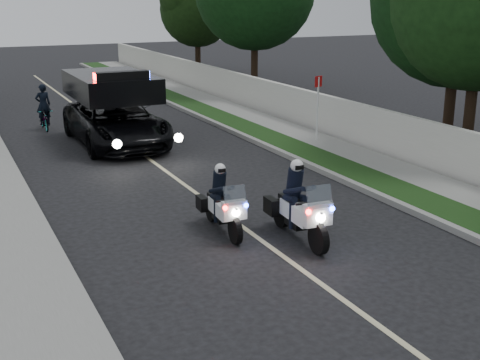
% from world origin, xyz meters
% --- Properties ---
extents(ground, '(120.00, 120.00, 0.00)m').
position_xyz_m(ground, '(0.00, 0.00, 0.00)').
color(ground, black).
rests_on(ground, ground).
extents(curb_right, '(0.20, 60.00, 0.15)m').
position_xyz_m(curb_right, '(4.10, 10.00, 0.07)').
color(curb_right, gray).
rests_on(curb_right, ground).
extents(grass_verge, '(1.20, 60.00, 0.16)m').
position_xyz_m(grass_verge, '(4.80, 10.00, 0.08)').
color(grass_verge, '#193814').
rests_on(grass_verge, ground).
extents(sidewalk_right, '(1.40, 60.00, 0.16)m').
position_xyz_m(sidewalk_right, '(6.10, 10.00, 0.08)').
color(sidewalk_right, gray).
rests_on(sidewalk_right, ground).
extents(property_wall, '(0.22, 60.00, 1.50)m').
position_xyz_m(property_wall, '(7.10, 10.00, 0.75)').
color(property_wall, beige).
rests_on(property_wall, ground).
extents(curb_left, '(0.20, 60.00, 0.15)m').
position_xyz_m(curb_left, '(-4.10, 10.00, 0.07)').
color(curb_left, gray).
rests_on(curb_left, ground).
extents(lane_marking, '(0.12, 50.00, 0.01)m').
position_xyz_m(lane_marking, '(0.00, 10.00, 0.00)').
color(lane_marking, '#BFB78C').
rests_on(lane_marking, ground).
extents(police_moto_left, '(0.76, 1.85, 1.54)m').
position_xyz_m(police_moto_left, '(-0.52, 4.04, 0.00)').
color(police_moto_left, white).
rests_on(police_moto_left, ground).
extents(police_moto_right, '(0.84, 2.10, 1.76)m').
position_xyz_m(police_moto_right, '(0.76, 2.91, 0.00)').
color(police_moto_right, silver).
rests_on(police_moto_right, ground).
extents(police_suv, '(2.73, 5.89, 2.86)m').
position_xyz_m(police_suv, '(-0.38, 13.42, 0.00)').
color(police_suv, black).
rests_on(police_suv, ground).
extents(bicycle, '(0.54, 1.53, 0.80)m').
position_xyz_m(bicycle, '(-2.23, 17.14, 0.00)').
color(bicycle, black).
rests_on(bicycle, ground).
extents(cyclist, '(0.60, 0.42, 1.58)m').
position_xyz_m(cyclist, '(-2.23, 17.14, 0.00)').
color(cyclist, black).
rests_on(cyclist, ground).
extents(sign_post, '(0.50, 0.50, 2.47)m').
position_xyz_m(sign_post, '(6.00, 10.45, 0.00)').
color(sign_post, red).
rests_on(sign_post, ground).
extents(tree_right_b, '(5.95, 5.95, 9.77)m').
position_xyz_m(tree_right_b, '(9.60, 6.98, 0.00)').
color(tree_right_b, '#1A4015').
rests_on(tree_right_b, ground).
extents(tree_right_c, '(6.10, 6.10, 9.55)m').
position_xyz_m(tree_right_c, '(9.77, 8.07, 0.00)').
color(tree_right_c, '#103310').
rests_on(tree_right_c, ground).
extents(tree_right_d, '(6.71, 6.71, 10.35)m').
position_xyz_m(tree_right_d, '(9.44, 22.04, 0.00)').
color(tree_right_d, '#143C14').
rests_on(tree_right_d, ground).
extents(tree_right_e, '(5.79, 5.79, 8.01)m').
position_xyz_m(tree_right_e, '(10.00, 31.35, 0.00)').
color(tree_right_e, '#173310').
rests_on(tree_right_e, ground).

